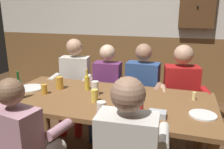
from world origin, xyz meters
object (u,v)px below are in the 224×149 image
object	(u,v)px
bottle_1	(19,89)
bottle_2	(140,105)
pint_glass_4	(123,82)
person_3	(181,91)
bottle_0	(87,82)
condiment_caddy	(157,114)
pint_glass_0	(94,96)
person_4	(26,141)
plate_0	(30,88)
wall_dart_cabinet	(197,6)
pint_glass_5	(60,83)
person_2	(141,88)
person_0	(74,81)
table_candle	(194,96)
dining_table	(105,107)
plate_1	(203,115)
pint_glass_2	(101,108)
pint_glass_1	(95,88)
person_1	(106,87)
pint_glass_3	(44,89)

from	to	relation	value
bottle_1	bottle_2	size ratio (longest dim) A/B	1.00
pint_glass_4	person_3	bearing A→B (deg)	27.87
bottle_0	condiment_caddy	bearing A→B (deg)	-28.88
pint_glass_0	person_4	bearing A→B (deg)	-120.19
plate_0	wall_dart_cabinet	distance (m)	2.90
condiment_caddy	pint_glass_5	size ratio (longest dim) A/B	1.03
person_3	pint_glass_5	bearing A→B (deg)	15.60
bottle_2	pint_glass_5	size ratio (longest dim) A/B	2.00
person_2	plate_0	size ratio (longest dim) A/B	4.46
person_0	plate_0	bearing A→B (deg)	65.73
pint_glass_5	wall_dart_cabinet	world-z (taller)	wall_dart_cabinet
table_candle	pint_glass_0	size ratio (longest dim) A/B	0.66
dining_table	plate_1	size ratio (longest dim) A/B	9.47
person_0	dining_table	bearing A→B (deg)	124.24
pint_glass_2	pint_glass_5	world-z (taller)	pint_glass_5
dining_table	wall_dart_cabinet	distance (m)	2.54
person_0	condiment_caddy	distance (m)	1.57
plate_1	pint_glass_1	distance (m)	1.03
bottle_0	person_2	bearing A→B (deg)	46.90
person_2	person_1	bearing A→B (deg)	5.57
person_0	person_3	world-z (taller)	person_0
person_4	bottle_1	size ratio (longest dim) A/B	4.29
person_1	table_candle	distance (m)	1.18
person_2	pint_glass_3	bearing A→B (deg)	45.74
bottle_0	pint_glass_4	world-z (taller)	bottle_0
bottle_0	person_0	bearing A→B (deg)	128.62
bottle_2	person_1	bearing A→B (deg)	122.17
condiment_caddy	pint_glass_3	world-z (taller)	pint_glass_3
bottle_1	pint_glass_0	bearing A→B (deg)	11.05
condiment_caddy	pint_glass_4	xyz separation A→B (m)	(-0.46, 0.64, 0.03)
pint_glass_2	plate_0	bearing A→B (deg)	159.35
bottle_0	pint_glass_2	world-z (taller)	bottle_0
bottle_1	pint_glass_2	xyz separation A→B (m)	(0.87, -0.09, -0.05)
bottle_1	bottle_2	distance (m)	1.19
bottle_1	person_2	bearing A→B (deg)	43.65
person_2	bottle_0	xyz separation A→B (m)	(-0.49, -0.53, 0.19)
bottle_2	pint_glass_3	distance (m)	1.06
plate_1	pint_glass_3	xyz separation A→B (m)	(-1.52, 0.06, 0.04)
dining_table	person_1	bearing A→B (deg)	108.35
person_1	bottle_2	xyz separation A→B (m)	(0.63, -1.00, 0.24)
table_candle	pint_glass_5	world-z (taller)	pint_glass_5
dining_table	bottle_2	xyz separation A→B (m)	(0.40, -0.31, 0.20)
pint_glass_4	person_0	bearing A→B (deg)	156.66
person_0	pint_glass_3	xyz separation A→B (m)	(0.06, -0.78, 0.15)
person_4	dining_table	bearing A→B (deg)	70.36
person_2	bottle_2	distance (m)	1.06
condiment_caddy	pint_glass_1	bearing A→B (deg)	154.50
person_0	person_4	bearing A→B (deg)	91.76
condiment_caddy	plate_0	size ratio (longest dim) A/B	0.51
person_3	pint_glass_0	bearing A→B (deg)	37.36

